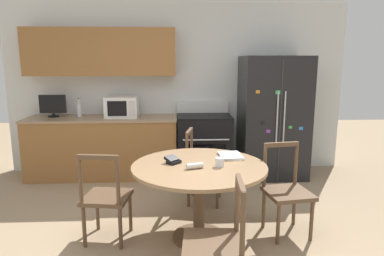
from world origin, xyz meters
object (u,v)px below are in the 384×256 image
oven_range (204,145)px  dining_chair_near (216,244)px  countertop_tv (53,105)px  dining_chair_right (286,192)px  wallet (173,160)px  candle_glass (220,163)px  dining_chair_far (202,168)px  refrigerator (273,117)px  counter_bottle (79,110)px  dining_chair_left (106,198)px  microwave (122,107)px

oven_range → dining_chair_near: 2.78m
oven_range → countertop_tv: countertop_tv is taller
dining_chair_right → wallet: 1.18m
oven_range → candle_glass: 1.98m
candle_glass → dining_chair_right: bearing=10.4°
oven_range → dining_chair_far: oven_range is taller
refrigerator → counter_bottle: 2.87m
dining_chair_left → dining_chair_far: same height
countertop_tv → dining_chair_right: size_ratio=0.42×
refrigerator → dining_chair_right: refrigerator is taller
refrigerator → microwave: bearing=177.7°
microwave → dining_chair_near: bearing=-69.4°
countertop_tv → dining_chair_far: 2.48m
dining_chair_far → microwave: bearing=-122.1°
oven_range → dining_chair_far: 1.02m
oven_range → wallet: (-0.46, -1.82, 0.31)m
dining_chair_far → wallet: size_ratio=5.17×
candle_glass → wallet: size_ratio=0.48×
dining_chair_near → countertop_tv: bearing=40.1°
refrigerator → dining_chair_left: refrigerator is taller
microwave → counter_bottle: (-0.64, 0.06, -0.05)m
dining_chair_left → wallet: size_ratio=5.17×
dining_chair_right → dining_chair_near: bearing=40.9°
countertop_tv → candle_glass: size_ratio=4.48×
counter_bottle → candle_glass: bearing=-48.4°
dining_chair_far → dining_chair_right: same height
countertop_tv → candle_glass: (2.20, -2.05, -0.29)m
dining_chair_left → dining_chair_right: same height
refrigerator → countertop_tv: bearing=177.4°
refrigerator → dining_chair_far: bearing=-139.3°
dining_chair_far → countertop_tv: bearing=-105.9°
oven_range → dining_chair_left: 2.19m
oven_range → dining_chair_left: bearing=-120.0°
refrigerator → dining_chair_left: bearing=-138.9°
wallet → refrigerator: bearing=50.2°
counter_bottle → dining_chair_far: counter_bottle is taller
refrigerator → countertop_tv: refrigerator is taller
dining_chair_far → refrigerator: bearing=142.5°
oven_range → counter_bottle: bearing=176.9°
dining_chair_far → dining_chair_near: size_ratio=1.00×
dining_chair_near → candle_glass: size_ratio=10.69×
dining_chair_near → candle_glass: dining_chair_near is taller
countertop_tv → dining_chair_right: (2.89, -1.93, -0.64)m
microwave → dining_chair_right: size_ratio=0.52×
dining_chair_left → dining_chair_far: 1.32m
dining_chair_near → wallet: (-0.31, 0.96, 0.34)m
oven_range → dining_chair_near: size_ratio=1.20×
countertop_tv → counter_bottle: size_ratio=1.36×
dining_chair_near → dining_chair_right: 1.26m
oven_range → dining_chair_near: oven_range is taller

